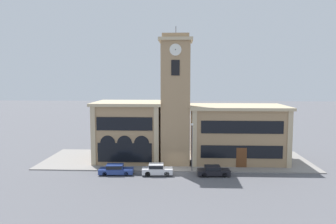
# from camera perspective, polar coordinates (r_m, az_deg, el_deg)

# --- Properties ---
(ground_plane) EXTENTS (300.00, 300.00, 0.00)m
(ground_plane) POSITION_cam_1_polar(r_m,az_deg,el_deg) (46.38, 1.19, -10.42)
(ground_plane) COLOR #56565B
(sidewalk_kerb) EXTENTS (41.60, 13.34, 0.15)m
(sidewalk_kerb) POSITION_cam_1_polar(r_m,az_deg,el_deg) (52.79, 1.37, -8.33)
(sidewalk_kerb) COLOR gray
(sidewalk_kerb) RESTS_ON ground_plane
(clock_tower) EXTENTS (4.96, 4.96, 20.67)m
(clock_tower) POSITION_cam_1_polar(r_m,az_deg,el_deg) (49.26, 1.35, 2.10)
(clock_tower) COLOR #9E7F5B
(clock_tower) RESTS_ON ground_plane
(town_hall_left_wing) EXTENTS (10.73, 9.55, 9.35)m
(town_hall_left_wing) POSITION_cam_1_polar(r_m,az_deg,el_deg) (52.75, -6.74, -3.25)
(town_hall_left_wing) COLOR #9E7F5B
(town_hall_left_wing) RESTS_ON ground_plane
(town_hall_right_wing) EXTENTS (15.07, 9.55, 8.81)m
(town_hall_right_wing) POSITION_cam_1_polar(r_m,az_deg,el_deg) (52.81, 11.90, -3.62)
(town_hall_right_wing) COLOR #9E7F5B
(town_hall_right_wing) RESTS_ON ground_plane
(parked_car_near) EXTENTS (4.72, 2.01, 1.39)m
(parked_car_near) POSITION_cam_1_polar(r_m,az_deg,el_deg) (45.65, -9.09, -9.82)
(parked_car_near) COLOR navy
(parked_car_near) RESTS_ON ground_plane
(parked_car_mid) EXTENTS (4.18, 1.96, 1.52)m
(parked_car_mid) POSITION_cam_1_polar(r_m,az_deg,el_deg) (44.86, -1.94, -9.93)
(parked_car_mid) COLOR silver
(parked_car_mid) RESTS_ON ground_plane
(parked_car_far) EXTENTS (4.38, 2.04, 1.33)m
(parked_car_far) POSITION_cam_1_polar(r_m,az_deg,el_deg) (44.94, 7.87, -10.07)
(parked_car_far) COLOR black
(parked_car_far) RESTS_ON ground_plane
(street_lamp) EXTENTS (0.36, 0.36, 6.71)m
(street_lamp) POSITION_cam_1_polar(r_m,az_deg,el_deg) (45.68, 4.22, -4.93)
(street_lamp) COLOR #4C4C51
(street_lamp) RESTS_ON sidewalk_kerb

